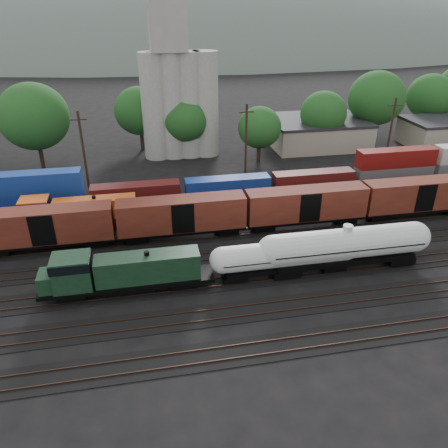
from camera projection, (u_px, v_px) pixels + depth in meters
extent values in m
plane|color=black|center=(186.00, 260.00, 48.37)|extent=(600.00, 600.00, 0.00)
cube|color=black|center=(206.00, 356.00, 35.28)|extent=(180.00, 3.20, 0.08)
cube|color=#382319|center=(208.00, 362.00, 34.61)|extent=(180.00, 0.08, 0.16)
cube|color=#382319|center=(205.00, 350.00, 35.87)|extent=(180.00, 0.08, 0.16)
cube|color=black|center=(198.00, 317.00, 39.63)|extent=(180.00, 3.20, 0.08)
cube|color=#382319|center=(199.00, 321.00, 38.97)|extent=(180.00, 0.08, 0.16)
cube|color=#382319|center=(197.00, 311.00, 40.22)|extent=(180.00, 0.08, 0.16)
cube|color=black|center=(191.00, 285.00, 43.99)|extent=(180.00, 3.20, 0.08)
cube|color=#382319|center=(192.00, 289.00, 43.33)|extent=(180.00, 0.08, 0.16)
cube|color=#382319|center=(190.00, 281.00, 44.58)|extent=(180.00, 0.08, 0.16)
cube|color=black|center=(186.00, 260.00, 48.35)|extent=(180.00, 3.20, 0.08)
cube|color=#382319|center=(186.00, 262.00, 47.69)|extent=(180.00, 0.08, 0.16)
cube|color=#382319|center=(185.00, 256.00, 48.94)|extent=(180.00, 0.08, 0.16)
cube|color=black|center=(181.00, 238.00, 52.71)|extent=(180.00, 3.20, 0.08)
cube|color=#382319|center=(182.00, 240.00, 52.05)|extent=(180.00, 0.08, 0.16)
cube|color=#382319|center=(180.00, 235.00, 53.30)|extent=(180.00, 0.08, 0.16)
cube|color=black|center=(177.00, 220.00, 57.07)|extent=(180.00, 3.20, 0.08)
cube|color=#382319|center=(178.00, 221.00, 56.40)|extent=(180.00, 0.08, 0.16)
cube|color=#382319|center=(176.00, 217.00, 57.65)|extent=(180.00, 0.08, 0.16)
cube|color=black|center=(174.00, 204.00, 61.42)|extent=(180.00, 3.20, 0.08)
cube|color=#382319|center=(174.00, 205.00, 60.76)|extent=(180.00, 0.08, 0.16)
cube|color=#382319|center=(173.00, 201.00, 62.01)|extent=(180.00, 0.08, 0.16)
cube|color=black|center=(129.00, 282.00, 42.41)|extent=(16.60, 2.83, 0.39)
cube|color=black|center=(129.00, 286.00, 42.61)|extent=(4.88, 2.15, 0.78)
cube|color=black|center=(148.00, 267.00, 42.04)|extent=(9.96, 2.34, 2.64)
cube|color=black|center=(72.00, 272.00, 40.74)|extent=(3.51, 2.83, 3.22)
cube|color=black|center=(71.00, 262.00, 40.27)|extent=(3.61, 2.93, 0.88)
cube|color=black|center=(48.00, 281.00, 40.69)|extent=(1.56, 2.34, 1.76)
cylinder|color=black|center=(147.00, 254.00, 41.37)|extent=(0.49, 0.49, 0.49)
cube|color=black|center=(73.00, 293.00, 41.81)|extent=(2.54, 1.95, 0.68)
cube|color=black|center=(183.00, 281.00, 43.59)|extent=(2.54, 1.95, 0.68)
cylinder|color=silver|center=(285.00, 254.00, 44.42)|extent=(13.06, 2.69, 2.69)
sphere|color=silver|center=(223.00, 260.00, 43.33)|extent=(2.69, 2.69, 2.69)
sphere|color=silver|center=(345.00, 248.00, 45.51)|extent=(2.69, 2.69, 2.69)
cylinder|color=silver|center=(286.00, 241.00, 43.72)|extent=(0.83, 0.83, 0.46)
cube|color=black|center=(285.00, 254.00, 44.42)|extent=(13.36, 2.82, 0.07)
cube|color=black|center=(285.00, 266.00, 45.11)|extent=(12.62, 2.04, 0.46)
cube|color=black|center=(234.00, 276.00, 44.47)|extent=(2.41, 1.86, 0.65)
cube|color=black|center=(332.00, 265.00, 46.26)|extent=(2.41, 1.86, 0.65)
cylinder|color=silver|center=(346.00, 243.00, 45.28)|extent=(15.73, 3.24, 3.24)
sphere|color=silver|center=(273.00, 251.00, 43.96)|extent=(3.24, 3.24, 3.24)
sphere|color=silver|center=(414.00, 237.00, 46.59)|extent=(3.24, 3.24, 3.24)
cylinder|color=silver|center=(348.00, 228.00, 44.43)|extent=(1.01, 1.01, 0.56)
cube|color=black|center=(346.00, 243.00, 45.28)|extent=(16.09, 3.40, 0.09)
cube|color=black|center=(343.00, 258.00, 46.10)|extent=(15.19, 2.46, 0.56)
cube|color=black|center=(285.00, 270.00, 45.33)|extent=(2.90, 2.23, 0.78)
cube|color=black|center=(398.00, 257.00, 47.49)|extent=(2.90, 2.23, 0.78)
cube|color=black|center=(80.00, 219.00, 54.51)|extent=(16.66, 2.68, 0.37)
cube|color=black|center=(81.00, 222.00, 54.70)|extent=(4.63, 2.04, 0.74)
cube|color=#C84D11|center=(95.00, 208.00, 54.18)|extent=(9.99, 2.22, 2.50)
cube|color=#C84D11|center=(36.00, 210.00, 52.88)|extent=(3.33, 2.68, 3.05)
cube|color=black|center=(34.00, 203.00, 52.43)|extent=(3.42, 2.78, 0.83)
cube|color=#C84D11|center=(16.00, 217.00, 52.81)|extent=(1.48, 2.22, 1.67)
cylinder|color=black|center=(94.00, 197.00, 53.54)|extent=(0.46, 0.46, 0.46)
cube|color=black|center=(36.00, 227.00, 53.89)|extent=(2.41, 1.85, 0.65)
cube|color=black|center=(124.00, 220.00, 55.68)|extent=(2.41, 1.85, 0.65)
cube|color=black|center=(48.00, 241.00, 49.64)|extent=(15.00, 2.60, 0.40)
cube|color=#582015|center=(44.00, 225.00, 48.67)|extent=(15.00, 2.90, 3.80)
cube|color=black|center=(183.00, 229.00, 52.22)|extent=(15.00, 2.60, 0.40)
cube|color=#582015|center=(182.00, 214.00, 51.25)|extent=(15.00, 2.90, 3.80)
cube|color=black|center=(305.00, 218.00, 54.79)|extent=(15.00, 2.60, 0.40)
cube|color=#582015|center=(306.00, 203.00, 53.83)|extent=(15.00, 2.90, 3.80)
cube|color=black|center=(416.00, 208.00, 57.37)|extent=(15.00, 2.60, 0.40)
cube|color=#582015|center=(419.00, 194.00, 56.41)|extent=(15.00, 2.90, 3.80)
cube|color=black|center=(173.00, 201.00, 61.21)|extent=(160.00, 2.60, 0.60)
cube|color=navy|center=(37.00, 200.00, 57.49)|extent=(12.00, 2.40, 2.60)
cube|color=navy|center=(33.00, 182.00, 56.29)|extent=(12.00, 2.40, 2.60)
cube|color=#4F1212|center=(136.00, 193.00, 59.63)|extent=(12.00, 2.40, 2.60)
cube|color=navy|center=(228.00, 186.00, 61.77)|extent=(12.00, 2.40, 2.60)
cube|color=#541613|center=(313.00, 180.00, 63.92)|extent=(12.00, 2.40, 2.60)
cube|color=#55575A|center=(393.00, 174.00, 66.06)|extent=(12.00, 2.40, 2.60)
cube|color=maroon|center=(396.00, 158.00, 64.86)|extent=(12.00, 2.40, 2.60)
cylinder|color=#A6A499|center=(154.00, 107.00, 75.43)|extent=(4.40, 4.40, 18.00)
cylinder|color=#A6A499|center=(172.00, 107.00, 75.93)|extent=(4.40, 4.40, 18.00)
cylinder|color=#A6A499|center=(189.00, 106.00, 76.43)|extent=(4.40, 4.40, 18.00)
cylinder|color=#A6A499|center=(206.00, 105.00, 76.94)|extent=(4.40, 4.40, 18.00)
cube|color=#A6A499|center=(167.00, 25.00, 69.94)|extent=(6.00, 5.00, 8.00)
cube|color=#9E937F|center=(316.00, 133.00, 85.45)|extent=(18.00, 14.00, 4.60)
cube|color=#232326|center=(317.00, 120.00, 84.28)|extent=(18.36, 14.28, 0.50)
cube|color=#9E937F|center=(446.00, 133.00, 85.28)|extent=(16.00, 10.00, 4.60)
cylinder|color=black|center=(42.00, 158.00, 72.90)|extent=(0.70, 0.70, 4.11)
ellipsoid|color=#225620|center=(34.00, 117.00, 69.71)|extent=(11.17, 11.17, 10.58)
cylinder|color=black|center=(142.00, 141.00, 82.71)|extent=(0.70, 0.70, 3.39)
ellipsoid|color=#225620|center=(139.00, 111.00, 80.09)|extent=(9.20, 9.20, 8.72)
cylinder|color=black|center=(186.00, 147.00, 79.76)|extent=(0.70, 0.70, 3.02)
ellipsoid|color=#225620|center=(185.00, 120.00, 77.43)|extent=(8.19, 8.19, 7.76)
cylinder|color=black|center=(259.00, 153.00, 77.15)|extent=(0.70, 0.70, 2.76)
ellipsoid|color=#225620|center=(260.00, 127.00, 75.01)|extent=(7.49, 7.49, 7.10)
cylinder|color=black|center=(320.00, 141.00, 83.08)|extent=(0.70, 0.70, 3.14)
ellipsoid|color=#225620|center=(323.00, 113.00, 80.66)|extent=(8.52, 8.52, 8.07)
cylinder|color=black|center=(371.00, 132.00, 87.15)|extent=(0.70, 0.70, 3.97)
ellipsoid|color=#225620|center=(377.00, 98.00, 84.08)|extent=(10.77, 10.77, 10.20)
cylinder|color=black|center=(424.00, 124.00, 93.32)|extent=(0.70, 0.70, 3.51)
ellipsoid|color=#225620|center=(430.00, 96.00, 90.61)|extent=(9.53, 9.53, 9.03)
cylinder|color=black|center=(84.00, 153.00, 62.77)|extent=(0.36, 0.36, 12.00)
cube|color=black|center=(79.00, 120.00, 60.56)|extent=(2.20, 0.18, 0.18)
cylinder|color=black|center=(246.00, 143.00, 66.79)|extent=(0.36, 0.36, 12.00)
cube|color=black|center=(247.00, 112.00, 64.58)|extent=(2.20, 0.18, 0.18)
cylinder|color=black|center=(390.00, 135.00, 70.81)|extent=(0.36, 0.36, 12.00)
cube|color=black|center=(395.00, 105.00, 68.59)|extent=(2.20, 0.18, 0.18)
ellipsoid|color=#59665B|center=(203.00, 79.00, 292.16)|extent=(520.00, 286.00, 130.00)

